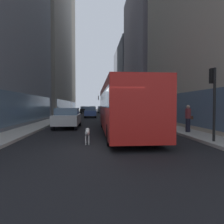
{
  "coord_description": "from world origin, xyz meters",
  "views": [
    {
      "loc": [
        -0.63,
        -8.67,
        1.81
      ],
      "look_at": [
        0.48,
        4.08,
        1.4
      ],
      "focal_mm": 32.62,
      "sensor_mm": 36.0,
      "label": 1
    }
  ],
  "objects_px": {
    "car_black_suv": "(84,110)",
    "dalmatian_dog": "(87,133)",
    "traffic_light_near": "(213,92)",
    "car_grey_wagon": "(102,109)",
    "car_blue_hatchback": "(91,112)",
    "transit_bus": "(122,106)",
    "pedestrian_in_coat": "(174,116)",
    "car_white_van": "(67,118)",
    "car_yellow_taxi": "(92,109)",
    "pedestrian_with_handbag": "(188,118)",
    "car_silver_sedan": "(101,109)"
  },
  "relations": [
    {
      "from": "car_black_suv",
      "to": "dalmatian_dog",
      "type": "distance_m",
      "value": 35.66
    },
    {
      "from": "dalmatian_dog",
      "to": "traffic_light_near",
      "type": "height_order",
      "value": "traffic_light_near"
    },
    {
      "from": "car_grey_wagon",
      "to": "traffic_light_near",
      "type": "height_order",
      "value": "traffic_light_near"
    },
    {
      "from": "car_black_suv",
      "to": "traffic_light_near",
      "type": "distance_m",
      "value": 37.05
    },
    {
      "from": "car_blue_hatchback",
      "to": "car_black_suv",
      "type": "height_order",
      "value": "same"
    },
    {
      "from": "transit_bus",
      "to": "pedestrian_in_coat",
      "type": "height_order",
      "value": "transit_bus"
    },
    {
      "from": "car_white_van",
      "to": "car_yellow_taxi",
      "type": "height_order",
      "value": "same"
    },
    {
      "from": "traffic_light_near",
      "to": "car_grey_wagon",
      "type": "bearing_deg",
      "value": 95.15
    },
    {
      "from": "car_blue_hatchback",
      "to": "car_white_van",
      "type": "bearing_deg",
      "value": -96.42
    },
    {
      "from": "pedestrian_with_handbag",
      "to": "car_silver_sedan",
      "type": "bearing_deg",
      "value": 95.26
    },
    {
      "from": "car_blue_hatchback",
      "to": "car_yellow_taxi",
      "type": "xyz_separation_m",
      "value": [
        -0.0,
        24.51,
        0.0
      ]
    },
    {
      "from": "car_black_suv",
      "to": "pedestrian_in_coat",
      "type": "relative_size",
      "value": 2.5
    },
    {
      "from": "car_blue_hatchback",
      "to": "pedestrian_in_coat",
      "type": "height_order",
      "value": "pedestrian_in_coat"
    },
    {
      "from": "car_grey_wagon",
      "to": "transit_bus",
      "type": "bearing_deg",
      "value": -90.0
    },
    {
      "from": "pedestrian_in_coat",
      "to": "car_white_van",
      "type": "bearing_deg",
      "value": 170.68
    },
    {
      "from": "car_blue_hatchback",
      "to": "car_black_suv",
      "type": "relative_size",
      "value": 0.98
    },
    {
      "from": "dalmatian_dog",
      "to": "pedestrian_with_handbag",
      "type": "distance_m",
      "value": 6.76
    },
    {
      "from": "pedestrian_in_coat",
      "to": "traffic_light_near",
      "type": "relative_size",
      "value": 0.5
    },
    {
      "from": "pedestrian_with_handbag",
      "to": "pedestrian_in_coat",
      "type": "bearing_deg",
      "value": 84.52
    },
    {
      "from": "traffic_light_near",
      "to": "car_black_suv",
      "type": "bearing_deg",
      "value": 102.01
    },
    {
      "from": "car_yellow_taxi",
      "to": "traffic_light_near",
      "type": "relative_size",
      "value": 1.35
    },
    {
      "from": "transit_bus",
      "to": "dalmatian_dog",
      "type": "relative_size",
      "value": 11.98
    },
    {
      "from": "car_white_van",
      "to": "pedestrian_with_handbag",
      "type": "distance_m",
      "value": 9.16
    },
    {
      "from": "car_grey_wagon",
      "to": "traffic_light_near",
      "type": "distance_m",
      "value": 41.27
    },
    {
      "from": "car_silver_sedan",
      "to": "car_white_van",
      "type": "xyz_separation_m",
      "value": [
        -4.0,
        -39.45,
        -0.0
      ]
    },
    {
      "from": "car_blue_hatchback",
      "to": "pedestrian_with_handbag",
      "type": "distance_m",
      "value": 19.7
    },
    {
      "from": "car_silver_sedan",
      "to": "car_white_van",
      "type": "relative_size",
      "value": 1.1
    },
    {
      "from": "dalmatian_dog",
      "to": "car_silver_sedan",
      "type": "bearing_deg",
      "value": 87.34
    },
    {
      "from": "car_white_van",
      "to": "traffic_light_near",
      "type": "xyz_separation_m",
      "value": [
        7.7,
        -7.64,
        1.61
      ]
    },
    {
      "from": "car_silver_sedan",
      "to": "car_yellow_taxi",
      "type": "height_order",
      "value": "same"
    },
    {
      "from": "transit_bus",
      "to": "dalmatian_dog",
      "type": "xyz_separation_m",
      "value": [
        -2.16,
        -3.58,
        -1.26
      ]
    },
    {
      "from": "pedestrian_with_handbag",
      "to": "car_white_van",
      "type": "bearing_deg",
      "value": 151.33
    },
    {
      "from": "car_yellow_taxi",
      "to": "dalmatian_dog",
      "type": "xyz_separation_m",
      "value": [
        0.24,
        -45.79,
        -0.31
      ]
    },
    {
      "from": "dalmatian_dog",
      "to": "pedestrian_in_coat",
      "type": "height_order",
      "value": "pedestrian_in_coat"
    },
    {
      "from": "car_silver_sedan",
      "to": "car_yellow_taxi",
      "type": "relative_size",
      "value": 1.04
    },
    {
      "from": "car_silver_sedan",
      "to": "car_blue_hatchback",
      "type": "distance_m",
      "value": 25.34
    },
    {
      "from": "car_grey_wagon",
      "to": "traffic_light_near",
      "type": "xyz_separation_m",
      "value": [
        3.7,
        -41.07,
        1.61
      ]
    },
    {
      "from": "car_blue_hatchback",
      "to": "car_black_suv",
      "type": "xyz_separation_m",
      "value": [
        -1.6,
        14.34,
        0.0
      ]
    },
    {
      "from": "car_grey_wagon",
      "to": "car_black_suv",
      "type": "bearing_deg",
      "value": -129.39
    },
    {
      "from": "car_silver_sedan",
      "to": "car_yellow_taxi",
      "type": "distance_m",
      "value": 2.5
    },
    {
      "from": "car_white_van",
      "to": "dalmatian_dog",
      "type": "xyz_separation_m",
      "value": [
        1.84,
        -7.05,
        -0.31
      ]
    },
    {
      "from": "pedestrian_with_handbag",
      "to": "transit_bus",
      "type": "bearing_deg",
      "value": 167.04
    },
    {
      "from": "car_silver_sedan",
      "to": "car_yellow_taxi",
      "type": "xyz_separation_m",
      "value": [
        -2.4,
        -0.72,
        -0.0
      ]
    },
    {
      "from": "dalmatian_dog",
      "to": "pedestrian_with_handbag",
      "type": "bearing_deg",
      "value": 23.17
    },
    {
      "from": "pedestrian_with_handbag",
      "to": "traffic_light_near",
      "type": "bearing_deg",
      "value": -95.97
    },
    {
      "from": "car_white_van",
      "to": "traffic_light_near",
      "type": "distance_m",
      "value": 10.96
    },
    {
      "from": "car_black_suv",
      "to": "pedestrian_with_handbag",
      "type": "relative_size",
      "value": 2.5
    },
    {
      "from": "car_grey_wagon",
      "to": "pedestrian_with_handbag",
      "type": "xyz_separation_m",
      "value": [
        4.04,
        -37.83,
        0.19
      ]
    },
    {
      "from": "traffic_light_near",
      "to": "pedestrian_in_coat",
      "type": "bearing_deg",
      "value": 84.26
    },
    {
      "from": "car_yellow_taxi",
      "to": "pedestrian_in_coat",
      "type": "relative_size",
      "value": 2.72
    }
  ]
}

